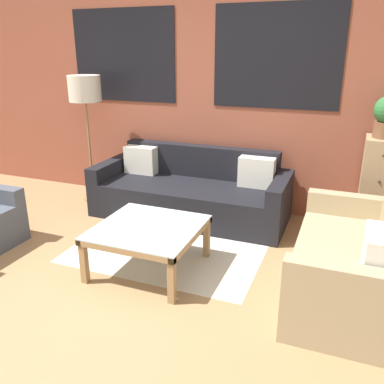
# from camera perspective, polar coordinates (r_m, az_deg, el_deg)

# --- Properties ---
(ground_plane) EXTENTS (16.00, 16.00, 0.00)m
(ground_plane) POSITION_cam_1_polar(r_m,az_deg,el_deg) (3.43, -14.76, -14.54)
(ground_plane) COLOR #9E754C
(wall_back_brick) EXTENTS (8.40, 0.09, 2.80)m
(wall_back_brick) POSITION_cam_1_polar(r_m,az_deg,el_deg) (5.04, 0.53, 14.05)
(wall_back_brick) COLOR brown
(wall_back_brick) RESTS_ON ground_plane
(rug) EXTENTS (1.84, 1.64, 0.00)m
(rug) POSITION_cam_1_polar(r_m,az_deg,el_deg) (4.23, -2.35, -6.95)
(rug) COLOR beige
(rug) RESTS_ON ground_plane
(couch_dark) EXTENTS (2.25, 0.88, 0.78)m
(couch_dark) POSITION_cam_1_polar(r_m,az_deg,el_deg) (4.79, -0.13, -0.15)
(couch_dark) COLOR black
(couch_dark) RESTS_ON ground_plane
(settee_vintage) EXTENTS (0.80, 1.54, 0.92)m
(settee_vintage) POSITION_cam_1_polar(r_m,az_deg,el_deg) (3.46, 21.83, -9.14)
(settee_vintage) COLOR tan
(settee_vintage) RESTS_ON ground_plane
(coffee_table) EXTENTS (0.88, 0.88, 0.42)m
(coffee_table) POSITION_cam_1_polar(r_m,az_deg,el_deg) (3.61, -6.15, -5.70)
(coffee_table) COLOR silver
(coffee_table) RESTS_ON ground_plane
(floor_lamp) EXTENTS (0.39, 0.39, 1.58)m
(floor_lamp) POSITION_cam_1_polar(r_m,az_deg,el_deg) (5.26, -14.79, 13.24)
(floor_lamp) COLOR olive
(floor_lamp) RESTS_ON ground_plane
(drawer_cabinet) EXTENTS (0.33, 0.41, 1.05)m
(drawer_cabinet) POSITION_cam_1_polar(r_m,az_deg,el_deg) (4.62, 24.46, 0.55)
(drawer_cabinet) COLOR tan
(drawer_cabinet) RESTS_ON ground_plane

